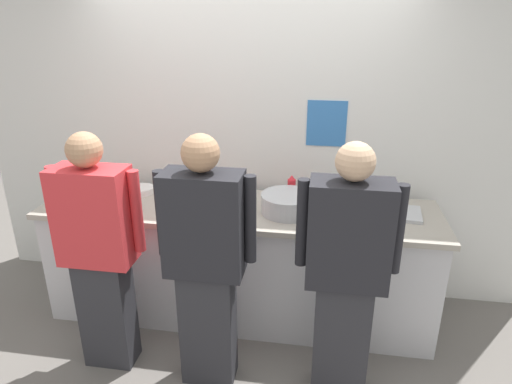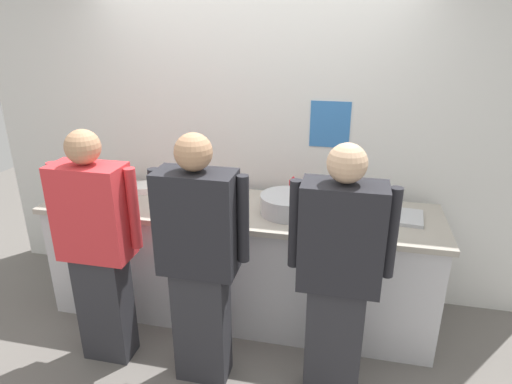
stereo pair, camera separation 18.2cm
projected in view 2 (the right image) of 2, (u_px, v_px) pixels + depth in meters
The scene contains 14 objects.
ground_plane at pixel (227, 341), 3.29m from camera, with size 9.00×9.00×0.00m, color slate.
wall_back at pixel (254, 124), 3.59m from camera, with size 4.62×0.11×2.85m.
prep_counter at pixel (240, 260), 3.48m from camera, with size 2.95×0.75×0.92m.
chef_near_left at pixel (97, 246), 2.87m from camera, with size 0.60×0.24×1.62m.
chef_center at pixel (199, 259), 2.68m from camera, with size 0.60×0.24×1.65m.
chef_far_right at pixel (339, 274), 2.54m from camera, with size 0.60×0.24×1.63m.
plate_stack_front at pixel (145, 188), 3.62m from camera, with size 0.22×0.22×0.05m.
mixing_bowl_steel at pixel (288, 204), 3.18m from camera, with size 0.40×0.40×0.14m, color #B7BABF.
sheet_tray at pixel (392, 215), 3.14m from camera, with size 0.42×0.28×0.02m, color #B7BABF.
squeeze_bottle_primary at pixel (293, 189), 3.40m from camera, with size 0.06×0.06×0.20m.
squeeze_bottle_secondary at pixel (95, 185), 3.46m from camera, with size 0.06×0.06×0.20m.
ramekin_red_sauce at pixel (212, 195), 3.48m from camera, with size 0.11×0.11×0.04m.
ramekin_green_sauce at pixel (334, 214), 3.13m from camera, with size 0.09×0.09×0.04m.
deli_cup at pixel (223, 200), 3.29m from camera, with size 0.09×0.09×0.10m, color white.
Camera 2 is at (0.79, -2.55, 2.22)m, focal length 31.26 mm.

